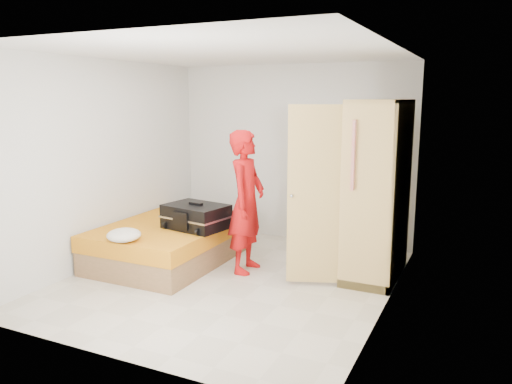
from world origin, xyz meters
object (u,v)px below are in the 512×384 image
at_px(person, 247,202).
at_px(suitcase, 196,217).
at_px(bed, 170,242).
at_px(wardrobe, 373,195).
at_px(round_cushion, 124,235).

height_order(person, suitcase, person).
height_order(bed, person, person).
bearing_deg(person, suitcase, 96.60).
distance_m(bed, person, 1.24).
relative_size(bed, person, 1.16).
xyz_separation_m(wardrobe, suitcase, (-2.08, -0.58, -0.35)).
height_order(suitcase, round_cushion, suitcase).
xyz_separation_m(bed, person, (1.07, 0.09, 0.62)).
distance_m(wardrobe, round_cushion, 2.92).
bearing_deg(round_cushion, wardrobe, 29.85).
bearing_deg(round_cushion, suitcase, 63.45).
distance_m(wardrobe, suitcase, 2.19).
xyz_separation_m(person, round_cushion, (-1.08, -0.99, -0.30)).
relative_size(bed, suitcase, 2.37).
xyz_separation_m(wardrobe, person, (-1.43, -0.45, -0.13)).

